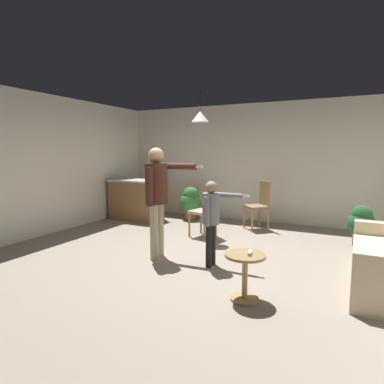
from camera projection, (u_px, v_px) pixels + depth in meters
ground at (189, 260)px, 4.79m from camera, size 7.68×7.68×0.00m
wall_back at (251, 163)px, 7.47m from camera, size 6.40×0.10×2.70m
wall_left at (38, 165)px, 6.04m from camera, size 0.10×6.40×2.70m
kitchen_counter at (136, 199)px, 7.63m from camera, size 1.26×0.66×0.95m
side_table_by_couch at (245, 271)px, 3.46m from camera, size 0.44×0.44×0.52m
person_adult at (157, 191)px, 4.76m from camera, size 0.81×0.52×1.67m
person_child at (212, 214)px, 4.45m from camera, size 0.62×0.35×1.21m
dining_chair_by_counter at (206, 209)px, 6.02m from camera, size 0.50×0.50×1.00m
dining_chair_near_wall at (260, 203)px, 6.65m from camera, size 0.59×0.59×1.00m
potted_plant_corner at (361, 223)px, 5.54m from camera, size 0.45×0.45×0.70m
potted_plant_by_wall at (191, 202)px, 7.63m from camera, size 0.51×0.51×0.78m
spare_remote_on_table at (250, 253)px, 3.42m from camera, size 0.06×0.13×0.04m
ceiling_light_pendant at (200, 116)px, 5.89m from camera, size 0.32×0.32×0.55m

